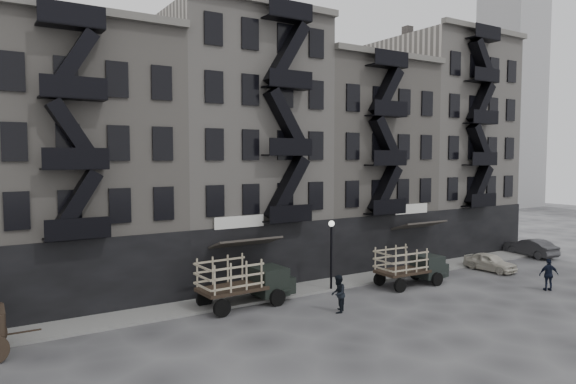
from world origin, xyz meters
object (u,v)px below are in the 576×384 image
stake_truck_east (411,263)px  stake_truck_west (244,278)px  car_east (490,262)px  pedestrian_mid (338,294)px  car_far (531,247)px  policeman (549,275)px

stake_truck_east → stake_truck_west: bearing=173.7°
stake_truck_east → car_east: size_ratio=1.35×
stake_truck_east → pedestrian_mid: size_ratio=2.53×
car_far → policeman: (-9.07, -6.95, 0.26)m
stake_truck_west → stake_truck_east: size_ratio=1.10×
stake_truck_west → stake_truck_east: bearing=-11.1°
stake_truck_west → stake_truck_east: stake_truck_west is taller
stake_truck_east → policeman: 8.17m
car_east → policeman: size_ratio=1.90×
car_east → pedestrian_mid: bearing=-174.9°
stake_truck_east → car_far: 15.33m
stake_truck_east → car_east: stake_truck_east is taller
car_east → car_far: (7.42, 1.64, 0.08)m
stake_truck_west → policeman: stake_truck_west is taller
stake_truck_west → pedestrian_mid: stake_truck_west is taller
car_east → car_far: size_ratio=0.86×
stake_truck_east → pedestrian_mid: bearing=-162.6°
stake_truck_east → car_east: bearing=1.7°
car_far → policeman: size_ratio=2.22×
stake_truck_east → pedestrian_mid: (-7.32, -2.01, -0.42)m
pedestrian_mid → stake_truck_east: bearing=152.9°
stake_truck_west → policeman: bearing=-24.9°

